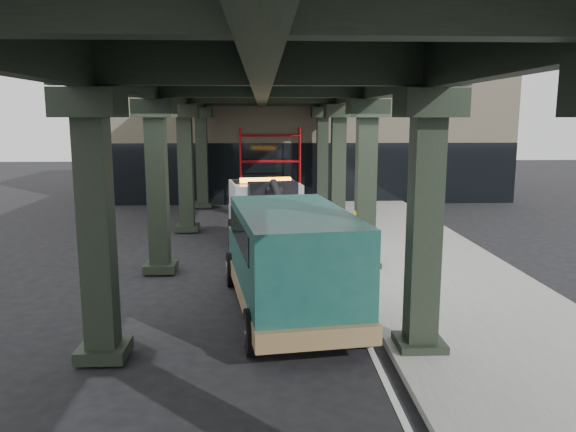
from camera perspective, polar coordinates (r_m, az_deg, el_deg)
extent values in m
plane|color=black|center=(14.80, -0.96, -7.73)|extent=(90.00, 90.00, 0.00)
cube|color=gray|center=(17.39, 13.89, -5.06)|extent=(5.00, 40.00, 0.15)
cube|color=silver|center=(16.84, 4.66, -5.53)|extent=(0.12, 38.00, 0.01)
cube|color=black|center=(10.71, 13.68, -1.07)|extent=(0.55, 0.55, 5.00)
cube|color=black|center=(10.53, 14.19, 11.05)|extent=(1.10, 1.10, 0.50)
cube|color=black|center=(11.38, 13.19, -12.61)|extent=(0.90, 0.90, 0.24)
cube|color=black|center=(16.49, 7.89, 2.92)|extent=(0.55, 0.55, 5.00)
cube|color=black|center=(16.37, 8.08, 10.76)|extent=(1.10, 1.10, 0.50)
cube|color=black|center=(16.93, 7.70, -4.90)|extent=(0.90, 0.90, 0.24)
cube|color=black|center=(22.38, 5.12, 4.82)|extent=(0.55, 0.55, 5.00)
cube|color=black|center=(22.29, 5.21, 10.58)|extent=(1.10, 1.10, 0.50)
cube|color=black|center=(22.71, 5.03, -1.02)|extent=(0.90, 0.90, 0.24)
cube|color=black|center=(28.32, 3.49, 5.91)|extent=(0.55, 0.55, 5.00)
cube|color=black|center=(28.25, 3.54, 10.47)|extent=(1.10, 1.10, 0.50)
cube|color=black|center=(28.58, 3.44, 1.27)|extent=(0.90, 0.90, 0.24)
cube|color=black|center=(10.72, -18.85, -1.32)|extent=(0.55, 0.55, 5.00)
cube|color=black|center=(10.53, -19.55, 10.78)|extent=(1.10, 1.10, 0.50)
cube|color=black|center=(11.38, -18.18, -12.85)|extent=(0.90, 0.90, 0.24)
cube|color=black|center=(16.49, -13.10, 2.76)|extent=(0.55, 0.55, 5.00)
cube|color=black|center=(16.37, -13.42, 10.59)|extent=(1.10, 1.10, 0.50)
cube|color=black|center=(16.93, -12.79, -5.06)|extent=(0.90, 0.90, 0.24)
cube|color=black|center=(22.38, -10.34, 4.69)|extent=(0.55, 0.55, 5.00)
cube|color=black|center=(22.29, -10.53, 10.46)|extent=(1.10, 1.10, 0.50)
cube|color=black|center=(22.71, -10.16, -1.14)|extent=(0.90, 0.90, 0.24)
cube|color=black|center=(28.32, -8.73, 5.82)|extent=(0.55, 0.55, 5.00)
cube|color=black|center=(28.25, -8.85, 10.37)|extent=(1.10, 1.10, 0.50)
cube|color=black|center=(28.58, -8.61, 1.17)|extent=(0.90, 0.90, 0.24)
cube|color=black|center=(16.40, 8.15, 13.56)|extent=(0.35, 32.00, 1.10)
cube|color=black|center=(16.40, -13.53, 13.38)|extent=(0.35, 32.00, 1.10)
cube|color=black|center=(16.12, -2.69, 13.71)|extent=(0.35, 32.00, 1.10)
cube|color=black|center=(16.18, -2.72, 16.18)|extent=(7.40, 32.00, 0.30)
cube|color=#C6B793|center=(34.18, 1.44, 9.14)|extent=(22.00, 10.00, 8.00)
cylinder|color=red|center=(29.12, -4.79, 5.02)|extent=(0.08, 0.08, 4.00)
cylinder|color=red|center=(28.32, -4.85, 4.88)|extent=(0.08, 0.08, 4.00)
cylinder|color=red|center=(29.16, 1.14, 5.06)|extent=(0.08, 0.08, 4.00)
cylinder|color=red|center=(28.36, 1.24, 4.92)|extent=(0.08, 0.08, 4.00)
cylinder|color=red|center=(29.20, -1.81, 3.09)|extent=(3.00, 0.08, 0.08)
cylinder|color=red|center=(29.07, -1.83, 5.64)|extent=(3.00, 0.08, 0.08)
cylinder|color=red|center=(29.01, -1.84, 8.20)|extent=(3.00, 0.08, 0.08)
cube|color=black|center=(17.03, -1.06, -3.03)|extent=(2.03, 7.19, 0.24)
cube|color=white|center=(19.22, -2.37, 0.91)|extent=(2.55, 2.59, 1.71)
cube|color=white|center=(20.27, -2.80, 0.02)|extent=(2.31, 1.00, 0.85)
cube|color=black|center=(19.39, -2.49, 2.41)|extent=(2.25, 1.54, 0.81)
cube|color=white|center=(15.85, -0.36, -1.73)|extent=(2.98, 5.04, 1.33)
cube|color=orange|center=(18.91, -2.30, 3.67)|extent=(1.73, 0.52, 0.15)
cube|color=black|center=(17.54, -1.55, 2.55)|extent=(1.59, 0.80, 0.57)
cylinder|color=black|center=(15.91, -0.50, 0.92)|extent=(0.73, 3.32, 1.27)
cube|color=black|center=(13.80, 1.58, -7.60)|extent=(0.48, 1.36, 0.17)
cube|color=black|center=(13.20, 2.23, -8.65)|extent=(1.54, 0.47, 0.17)
cylinder|color=black|center=(19.54, -5.51, -1.81)|extent=(0.49, 1.08, 1.04)
cylinder|color=silver|center=(19.54, -5.51, -1.81)|extent=(0.45, 0.62, 0.57)
cylinder|color=black|center=(19.85, 0.50, -1.57)|extent=(0.49, 1.08, 1.04)
cylinder|color=silver|center=(19.85, 0.50, -1.57)|extent=(0.45, 0.62, 0.57)
cylinder|color=black|center=(16.50, -4.38, -3.99)|extent=(0.49, 1.08, 1.04)
cylinder|color=silver|center=(16.50, -4.38, -3.99)|extent=(0.45, 0.62, 0.57)
cylinder|color=black|center=(16.87, 2.70, -3.66)|extent=(0.49, 1.08, 1.04)
cylinder|color=silver|center=(16.87, 2.70, -3.66)|extent=(0.45, 0.62, 0.57)
cylinder|color=black|center=(15.32, -3.81, -5.09)|extent=(0.49, 1.08, 1.04)
cylinder|color=silver|center=(15.32, -3.81, -5.09)|extent=(0.45, 0.62, 0.57)
cylinder|color=black|center=(15.71, 3.79, -4.70)|extent=(0.49, 1.08, 1.04)
cylinder|color=silver|center=(15.71, 3.79, -4.70)|extent=(0.45, 0.62, 0.57)
cube|color=#12433C|center=(15.31, -1.67, -3.12)|extent=(2.37, 1.49, 0.98)
cube|color=#12433C|center=(12.35, 0.46, -4.24)|extent=(2.93, 5.15, 2.12)
cube|color=olive|center=(13.00, 0.09, -7.49)|extent=(3.13, 6.34, 0.38)
cube|color=black|center=(14.72, -1.42, -0.20)|extent=(2.16, 0.75, 0.90)
cube|color=black|center=(12.54, 0.18, -1.48)|extent=(2.82, 4.18, 0.60)
cube|color=silver|center=(15.97, -1.98, -4.17)|extent=(2.17, 0.43, 0.33)
cylinder|color=black|center=(15.28, -5.67, -5.42)|extent=(0.43, 0.94, 0.91)
cylinder|color=silver|center=(15.28, -5.67, -5.42)|extent=(0.41, 0.54, 0.50)
cylinder|color=black|center=(15.60, 2.33, -5.05)|extent=(0.43, 0.94, 0.91)
cylinder|color=silver|center=(15.60, 2.33, -5.05)|extent=(0.41, 0.54, 0.50)
cylinder|color=black|center=(10.97, -3.58, -11.67)|extent=(0.43, 0.94, 0.91)
cylinder|color=silver|center=(10.97, -3.58, -11.67)|extent=(0.41, 0.54, 0.50)
cylinder|color=black|center=(11.41, 7.49, -10.86)|extent=(0.43, 0.94, 0.91)
cylinder|color=silver|center=(11.41, 7.49, -10.86)|extent=(0.41, 0.54, 0.50)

